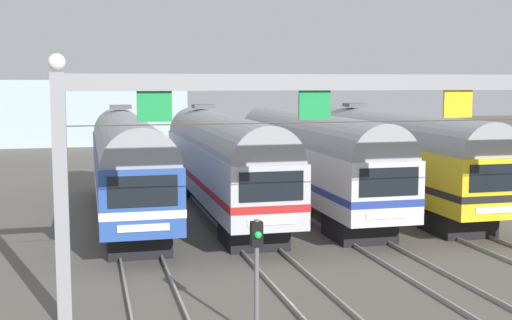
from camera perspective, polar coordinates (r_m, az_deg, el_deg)
ground_plane at (r=32.95m, az=0.84°, el=-4.38°), size 160.00×160.00×0.00m
track_bed at (r=49.37m, az=-4.18°, el=-0.64°), size 14.61×70.00×0.15m
commuter_train_blue at (r=31.53m, az=-10.74°, el=-0.05°), size 2.88×18.06×5.05m
commuter_train_stainless at (r=32.06m, az=-2.92°, el=0.16°), size 2.88×18.06×5.05m
commuter_train_silver at (r=33.16m, az=4.51°, el=0.36°), size 2.88×18.06×4.77m
commuter_train_yellow at (r=34.79m, az=11.35°, el=0.55°), size 2.88×18.06×5.05m
catenary_gantry at (r=19.63m, az=10.97°, el=3.17°), size 18.35×0.44×6.97m
yard_signal_mast at (r=16.60m, az=0.05°, el=-8.05°), size 0.28×0.35×2.97m
maintenance_building at (r=72.21m, az=-14.49°, el=3.95°), size 20.69×10.00×6.43m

